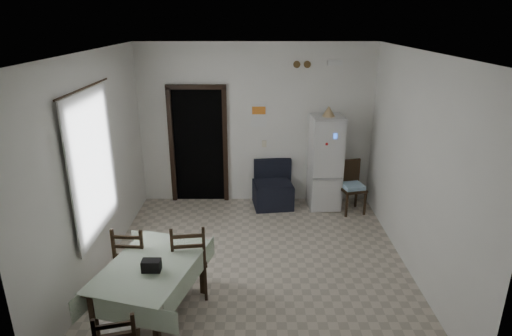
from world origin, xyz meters
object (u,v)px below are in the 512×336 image
Objects in this scene: fridge at (325,163)px; dining_table at (153,291)px; corner_chair at (352,188)px; dining_chair_far_right at (189,258)px; dining_chair_far_left at (135,257)px; navy_seat at (273,185)px.

fridge reaches higher than dining_table.
dining_chair_far_right is (-2.51, -2.36, 0.04)m from corner_chair.
dining_table is at bearing 127.75° from dining_chair_far_left.
fridge is 1.69× the size of dining_chair_far_right.
dining_chair_far_right reaches higher than dining_chair_far_left.
fridge reaches higher than corner_chair.
dining_chair_far_left is (-0.34, 0.53, 0.12)m from dining_table.
dining_chair_far_right is at bearing -150.18° from corner_chair.
navy_seat is at bearing -121.00° from dining_chair_far_right.
fridge is 1.77× the size of dining_chair_far_left.
dining_table is (-2.40, -3.10, -0.49)m from fridge.
corner_chair is at bearing -31.93° from fridge.
dining_chair_far_left reaches higher than corner_chair.
fridge reaches higher than dining_chair_far_left.
corner_chair is at bearing 60.19° from dining_table.
navy_seat is at bearing -119.90° from dining_chair_far_left.
fridge is 3.95m from dining_table.
dining_chair_far_right is at bearing -178.57° from dining_chair_far_left.
dining_chair_far_right is (0.35, 0.48, 0.14)m from dining_table.
dining_table is (-1.47, -3.10, -0.06)m from navy_seat.
fridge is 2.04× the size of navy_seat.
fridge is 1.02m from navy_seat.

